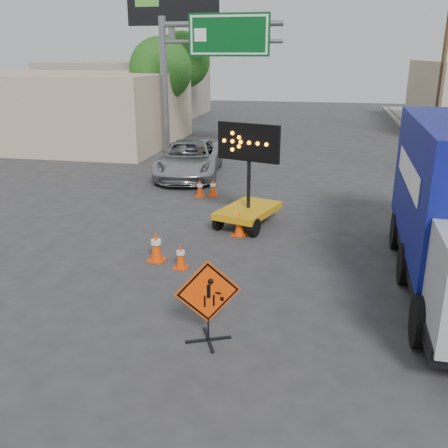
% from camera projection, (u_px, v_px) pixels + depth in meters
% --- Properties ---
extents(ground, '(100.00, 100.00, 0.00)m').
position_uv_depth(ground, '(204.00, 354.00, 8.78)').
color(ground, '#2D2D30').
rests_on(ground, ground).
extents(storefront_left_near, '(14.00, 10.00, 4.00)m').
position_uv_depth(storefront_left_near, '(54.00, 108.00, 29.36)').
color(storefront_left_near, tan).
rests_on(storefront_left_near, ground).
extents(storefront_left_far, '(12.00, 10.00, 4.40)m').
position_uv_depth(storefront_left_far, '(128.00, 89.00, 42.46)').
color(storefront_left_far, '#A89D8C').
rests_on(storefront_left_far, ground).
extents(highway_gantry, '(6.18, 0.38, 6.90)m').
position_uv_depth(highway_gantry, '(203.00, 53.00, 24.64)').
color(highway_gantry, slate).
rests_on(highway_gantry, ground).
extents(billboard, '(6.10, 0.54, 9.85)m').
position_uv_depth(billboard, '(173.00, 16.00, 31.99)').
color(billboard, slate).
rests_on(billboard, ground).
extents(utility_pole_far, '(1.80, 0.26, 9.00)m').
position_uv_depth(utility_pole_far, '(444.00, 60.00, 27.98)').
color(utility_pole_far, '#4D3A21').
rests_on(utility_pole_far, ground).
extents(tree_left_near, '(3.71, 3.71, 6.03)m').
position_uv_depth(tree_left_near, '(161.00, 69.00, 29.36)').
color(tree_left_near, '#4D3A21').
rests_on(tree_left_near, ground).
extents(tree_left_far, '(4.10, 4.10, 6.66)m').
position_uv_depth(tree_left_far, '(182.00, 60.00, 36.83)').
color(tree_left_far, '#4D3A21').
rests_on(tree_left_far, ground).
extents(construction_sign, '(1.12, 0.81, 1.60)m').
position_uv_depth(construction_sign, '(208.00, 299.00, 8.94)').
color(construction_sign, black).
rests_on(construction_sign, ground).
extents(arrow_board, '(1.93, 2.50, 3.14)m').
position_uv_depth(arrow_board, '(248.00, 204.00, 15.15)').
color(arrow_board, orange).
rests_on(arrow_board, ground).
extents(pickup_truck, '(3.20, 5.72, 1.51)m').
position_uv_depth(pickup_truck, '(190.00, 159.00, 21.39)').
color(pickup_truck, '#B0B3B7').
rests_on(pickup_truck, ground).
extents(cone_a, '(0.37, 0.37, 0.64)m').
position_uv_depth(cone_a, '(181.00, 256.00, 12.23)').
color(cone_a, '#F24005').
rests_on(cone_a, ground).
extents(cone_b, '(0.47, 0.47, 0.81)m').
position_uv_depth(cone_b, '(156.00, 246.00, 12.65)').
color(cone_b, '#F24005').
rests_on(cone_b, ground).
extents(cone_c, '(0.48, 0.48, 0.75)m').
position_uv_depth(cone_c, '(239.00, 223.00, 14.44)').
color(cone_c, '#F24005').
rests_on(cone_c, ground).
extents(cone_d, '(0.38, 0.38, 0.66)m').
position_uv_depth(cone_d, '(200.00, 188.00, 18.43)').
color(cone_d, '#F24005').
rests_on(cone_d, ground).
extents(cone_e, '(0.43, 0.43, 0.65)m').
position_uv_depth(cone_e, '(213.00, 187.00, 18.54)').
color(cone_e, '#F24005').
rests_on(cone_e, ground).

